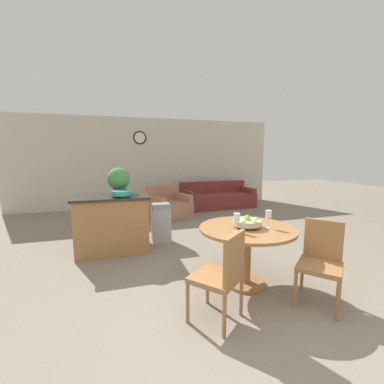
{
  "coord_description": "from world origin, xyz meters",
  "views": [
    {
      "loc": [
        -1.1,
        -1.82,
        1.59
      ],
      "look_at": [
        0.26,
        2.56,
        0.93
      ],
      "focal_mm": 24.0,
      "sensor_mm": 36.0,
      "label": 1
    }
  ],
  "objects_px": {
    "wine_glass_left": "(237,218)",
    "dining_table": "(247,240)",
    "dining_chair_near_right": "(321,258)",
    "armchair": "(168,206)",
    "kitchen_island": "(112,223)",
    "trash_bin": "(161,223)",
    "dining_chair_near_left": "(222,273)",
    "teal_bowl": "(121,193)",
    "couch": "(217,198)",
    "potted_plant": "(119,180)",
    "fruit_bowl": "(247,222)",
    "wine_glass_right": "(269,215)"
  },
  "relations": [
    {
      "from": "dining_chair_near_right",
      "to": "armchair",
      "type": "distance_m",
      "value": 4.4
    },
    {
      "from": "wine_glass_left",
      "to": "kitchen_island",
      "type": "bearing_deg",
      "value": 126.49
    },
    {
      "from": "potted_plant",
      "to": "armchair",
      "type": "distance_m",
      "value": 2.43
    },
    {
      "from": "potted_plant",
      "to": "dining_table",
      "type": "bearing_deg",
      "value": -52.87
    },
    {
      "from": "dining_chair_near_left",
      "to": "wine_glass_left",
      "type": "xyz_separation_m",
      "value": [
        0.37,
        0.44,
        0.4
      ]
    },
    {
      "from": "dining_chair_near_left",
      "to": "wine_glass_right",
      "type": "xyz_separation_m",
      "value": [
        0.8,
        0.47,
        0.4
      ]
    },
    {
      "from": "dining_chair_near_left",
      "to": "dining_table",
      "type": "bearing_deg",
      "value": 5.15
    },
    {
      "from": "teal_bowl",
      "to": "couch",
      "type": "distance_m",
      "value": 4.32
    },
    {
      "from": "dining_chair_near_left",
      "to": "wine_glass_left",
      "type": "height_order",
      "value": "wine_glass_left"
    },
    {
      "from": "dining_table",
      "to": "wine_glass_left",
      "type": "height_order",
      "value": "wine_glass_left"
    },
    {
      "from": "fruit_bowl",
      "to": "potted_plant",
      "type": "bearing_deg",
      "value": 127.11
    },
    {
      "from": "fruit_bowl",
      "to": "armchair",
      "type": "relative_size",
      "value": 0.29
    },
    {
      "from": "couch",
      "to": "potted_plant",
      "type": "bearing_deg",
      "value": -139.95
    },
    {
      "from": "kitchen_island",
      "to": "trash_bin",
      "type": "height_order",
      "value": "kitchen_island"
    },
    {
      "from": "wine_glass_left",
      "to": "armchair",
      "type": "distance_m",
      "value": 3.94
    },
    {
      "from": "teal_bowl",
      "to": "fruit_bowl",
      "type": "bearing_deg",
      "value": -46.92
    },
    {
      "from": "wine_glass_right",
      "to": "kitchen_island",
      "type": "relative_size",
      "value": 0.18
    },
    {
      "from": "wine_glass_right",
      "to": "armchair",
      "type": "height_order",
      "value": "wine_glass_right"
    },
    {
      "from": "armchair",
      "to": "teal_bowl",
      "type": "bearing_deg",
      "value": -137.93
    },
    {
      "from": "dining_chair_near_right",
      "to": "kitchen_island",
      "type": "relative_size",
      "value": 0.75
    },
    {
      "from": "kitchen_island",
      "to": "dining_chair_near_left",
      "type": "bearing_deg",
      "value": -66.53
    },
    {
      "from": "wine_glass_left",
      "to": "trash_bin",
      "type": "height_order",
      "value": "wine_glass_left"
    },
    {
      "from": "dining_table",
      "to": "wine_glass_left",
      "type": "distance_m",
      "value": 0.41
    },
    {
      "from": "wine_glass_left",
      "to": "dining_table",
      "type": "bearing_deg",
      "value": 32.25
    },
    {
      "from": "dining_chair_near_left",
      "to": "fruit_bowl",
      "type": "relative_size",
      "value": 2.62
    },
    {
      "from": "dining_chair_near_right",
      "to": "trash_bin",
      "type": "relative_size",
      "value": 1.23
    },
    {
      "from": "wine_glass_left",
      "to": "couch",
      "type": "relative_size",
      "value": 0.1
    },
    {
      "from": "wine_glass_left",
      "to": "potted_plant",
      "type": "relative_size",
      "value": 0.49
    },
    {
      "from": "trash_bin",
      "to": "armchair",
      "type": "relative_size",
      "value": 0.61
    },
    {
      "from": "couch",
      "to": "dining_table",
      "type": "bearing_deg",
      "value": -110.86
    },
    {
      "from": "dining_chair_near_right",
      "to": "kitchen_island",
      "type": "distance_m",
      "value": 3.11
    },
    {
      "from": "armchair",
      "to": "wine_glass_left",
      "type": "bearing_deg",
      "value": -110.05
    },
    {
      "from": "dining_chair_near_right",
      "to": "wine_glass_left",
      "type": "height_order",
      "value": "wine_glass_left"
    },
    {
      "from": "fruit_bowl",
      "to": "teal_bowl",
      "type": "bearing_deg",
      "value": 133.08
    },
    {
      "from": "dining_chair_near_right",
      "to": "fruit_bowl",
      "type": "distance_m",
      "value": 0.86
    },
    {
      "from": "fruit_bowl",
      "to": "armchair",
      "type": "distance_m",
      "value": 3.8
    },
    {
      "from": "dining_chair_near_left",
      "to": "teal_bowl",
      "type": "xyz_separation_m",
      "value": [
        -0.83,
        2.07,
        0.5
      ]
    },
    {
      "from": "fruit_bowl",
      "to": "couch",
      "type": "relative_size",
      "value": 0.15
    },
    {
      "from": "dining_chair_near_left",
      "to": "couch",
      "type": "bearing_deg",
      "value": 27.79
    },
    {
      "from": "trash_bin",
      "to": "kitchen_island",
      "type": "bearing_deg",
      "value": -169.27
    },
    {
      "from": "teal_bowl",
      "to": "trash_bin",
      "type": "relative_size",
      "value": 0.43
    },
    {
      "from": "dining_chair_near_left",
      "to": "fruit_bowl",
      "type": "xyz_separation_m",
      "value": [
        0.57,
        0.57,
        0.3
      ]
    },
    {
      "from": "potted_plant",
      "to": "armchair",
      "type": "xyz_separation_m",
      "value": [
        1.24,
        1.88,
        -0.9
      ]
    },
    {
      "from": "dining_chair_near_left",
      "to": "dining_chair_near_right",
      "type": "xyz_separation_m",
      "value": [
        1.15,
        0.0,
        0.0
      ]
    },
    {
      "from": "dining_chair_near_right",
      "to": "wine_glass_left",
      "type": "distance_m",
      "value": 0.98
    },
    {
      "from": "wine_glass_right",
      "to": "armchair",
      "type": "distance_m",
      "value": 3.93
    },
    {
      "from": "potted_plant",
      "to": "armchair",
      "type": "height_order",
      "value": "potted_plant"
    },
    {
      "from": "couch",
      "to": "armchair",
      "type": "height_order",
      "value": "armchair"
    },
    {
      "from": "wine_glass_left",
      "to": "dining_chair_near_right",
      "type": "bearing_deg",
      "value": -29.53
    },
    {
      "from": "potted_plant",
      "to": "trash_bin",
      "type": "relative_size",
      "value": 0.61
    }
  ]
}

